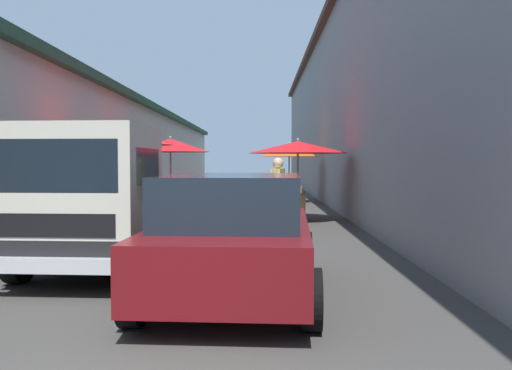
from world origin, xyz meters
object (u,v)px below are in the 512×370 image
at_px(fruit_stall_near_left, 290,156).
at_px(fruit_stall_near_right, 170,153).
at_px(fruit_stall_far_right, 123,154).
at_px(parked_scooter, 273,200).
at_px(fruit_stall_mid_lane, 297,155).
at_px(hatchback_car, 235,235).
at_px(delivery_truck, 100,201).
at_px(vendor_by_crates, 278,191).

bearing_deg(fruit_stall_near_left, fruit_stall_near_right, 139.85).
relative_size(fruit_stall_far_right, fruit_stall_near_left, 1.01).
xyz_separation_m(fruit_stall_near_right, parked_scooter, (-0.02, -3.15, -1.41)).
bearing_deg(fruit_stall_mid_lane, fruit_stall_near_left, -1.26).
relative_size(fruit_stall_mid_lane, hatchback_car, 0.67).
height_order(delivery_truck, parked_scooter, delivery_truck).
bearing_deg(fruit_stall_near_left, delivery_truck, 165.72).
bearing_deg(fruit_stall_near_left, fruit_stall_mid_lane, 178.74).
bearing_deg(vendor_by_crates, fruit_stall_near_right, 32.49).
height_order(fruit_stall_near_right, hatchback_car, fruit_stall_near_right).
bearing_deg(fruit_stall_near_left, fruit_stall_far_right, 156.39).
bearing_deg(vendor_by_crates, hatchback_car, 172.55).
xyz_separation_m(fruit_stall_far_right, fruit_stall_mid_lane, (2.76, -3.96, -0.00)).
bearing_deg(fruit_stall_near_right, delivery_truck, -176.83).
distance_m(fruit_stall_near_left, vendor_by_crates, 9.63).
xyz_separation_m(fruit_stall_near_right, vendor_by_crates, (-4.94, -3.15, -0.88)).
relative_size(vendor_by_crates, parked_scooter, 1.00).
height_order(fruit_stall_near_left, hatchback_car, fruit_stall_near_left).
distance_m(fruit_stall_mid_lane, fruit_stall_near_left, 6.62).
bearing_deg(hatchback_car, delivery_truck, 56.96).
distance_m(fruit_stall_near_right, fruit_stall_near_left, 6.05).
height_order(fruit_stall_far_right, delivery_truck, fruit_stall_far_right).
distance_m(fruit_stall_near_right, fruit_stall_mid_lane, 4.25).
bearing_deg(fruit_stall_far_right, fruit_stall_near_left, -23.61).
relative_size(fruit_stall_near_right, vendor_by_crates, 1.41).
xyz_separation_m(fruit_stall_far_right, delivery_truck, (-4.02, -0.69, -0.74)).
bearing_deg(vendor_by_crates, fruit_stall_near_left, -4.49).
relative_size(hatchback_car, vendor_by_crates, 2.37).
distance_m(fruit_stall_mid_lane, hatchback_car, 8.25).
bearing_deg(fruit_stall_far_right, hatchback_car, -153.26).
xyz_separation_m(fruit_stall_mid_lane, parked_scooter, (1.98, 0.61, -1.33)).
distance_m(fruit_stall_far_right, fruit_stall_mid_lane, 4.83).
bearing_deg(fruit_stall_far_right, fruit_stall_mid_lane, -55.06).
bearing_deg(fruit_stall_far_right, parked_scooter, -35.26).
height_order(vendor_by_crates, parked_scooter, vendor_by_crates).
xyz_separation_m(fruit_stall_mid_lane, delivery_truck, (-6.79, 3.27, -0.74)).
bearing_deg(delivery_truck, fruit_stall_mid_lane, -25.70).
xyz_separation_m(fruit_stall_far_right, vendor_by_crates, (-0.18, -3.35, -0.80)).
bearing_deg(fruit_stall_near_right, fruit_stall_mid_lane, -118.03).
distance_m(fruit_stall_far_right, vendor_by_crates, 3.45).
relative_size(fruit_stall_near_left, hatchback_car, 0.59).
relative_size(fruit_stall_mid_lane, vendor_by_crates, 1.58).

